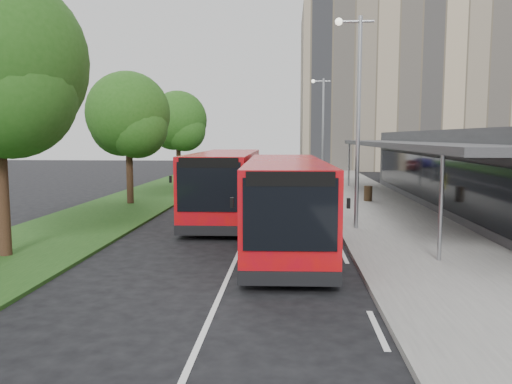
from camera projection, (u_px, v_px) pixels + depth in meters
The scene contains 17 objects.
ground at pixel (244, 241), 17.70m from camera, with size 120.00×120.00×0.00m, color black.
pavement at pixel (348, 185), 37.13m from camera, with size 5.00×80.00×0.15m, color slate.
grass_verge at pixel (176, 185), 37.99m from camera, with size 5.00×80.00×0.10m, color #1A4114.
lane_centre_line at pixel (265, 193), 32.57m from camera, with size 0.12×70.00×0.01m, color silver.
kerb_dashes at pixel (312, 187), 36.32m from camera, with size 0.12×56.00×0.01m.
office_block at pixel (397, 90), 57.44m from camera, with size 22.00×12.00×18.00m, color tan.
station_building at pixel (476, 170), 24.69m from camera, with size 7.70×26.00×4.00m.
tree_mid at pixel (128, 119), 26.63m from camera, with size 4.47×4.47×7.15m.
tree_far at pixel (178, 124), 38.52m from camera, with size 4.51×4.51×7.22m.
lamp_post_near at pixel (356, 109), 18.89m from camera, with size 1.44×0.28×8.00m.
lamp_post_far at pixel (322, 123), 38.73m from camera, with size 1.44×0.28×8.00m.
bus_main at pixel (285, 203), 16.57m from camera, with size 2.96×10.38×2.91m.
bus_second at pixel (226, 184), 22.57m from camera, with size 2.86×10.58×2.98m.
litter_bin at pixel (368, 193), 27.58m from camera, with size 0.46×0.46×0.83m, color #352515.
bollard at pixel (337, 181), 34.07m from camera, with size 0.18×0.18×1.12m, color #FFF40D.
car_near at pixel (292, 164), 55.83m from camera, with size 1.47×3.66×1.25m, color #5D0D15.
car_far at pixel (268, 162), 61.38m from camera, with size 1.19×3.42×1.13m, color navy.
Camera 1 is at (1.58, -17.33, 3.67)m, focal length 35.00 mm.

